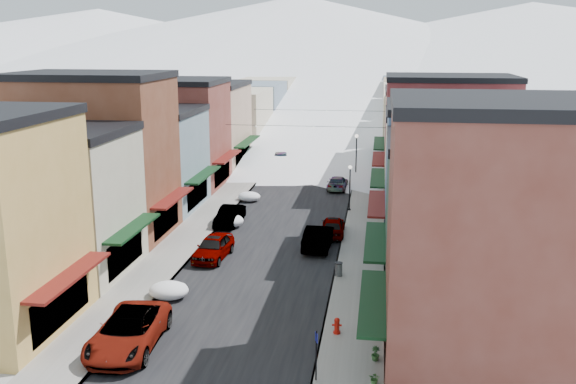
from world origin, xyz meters
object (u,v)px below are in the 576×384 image
(car_silver_sedan, at_px, (213,247))
(fire_hydrant, at_px, (337,326))
(streetlamp_near, at_px, (350,182))
(car_green_sedan, at_px, (319,237))
(trash_can, at_px, (339,269))
(car_dark_hatch, at_px, (230,216))
(car_white_suv, at_px, (128,331))

(car_silver_sedan, relative_size, fire_hydrant, 5.63)
(car_silver_sedan, height_order, streetlamp_near, streetlamp_near)
(car_green_sedan, relative_size, streetlamp_near, 1.28)
(car_silver_sedan, bearing_deg, streetlamp_near, 62.04)
(fire_hydrant, relative_size, trash_can, 0.97)
(car_dark_hatch, bearing_deg, streetlamp_near, 32.92)
(streetlamp_near, bearing_deg, car_silver_sedan, -122.22)
(car_silver_sedan, relative_size, car_dark_hatch, 1.04)
(car_silver_sedan, bearing_deg, car_white_suv, -88.94)
(car_white_suv, xyz_separation_m, streetlamp_near, (9.45, 27.30, 1.79))
(car_dark_hatch, height_order, trash_can, car_dark_hatch)
(car_white_suv, relative_size, car_green_sedan, 1.24)
(fire_hydrant, bearing_deg, car_white_suv, -164.60)
(car_silver_sedan, height_order, trash_can, car_silver_sedan)
(fire_hydrant, distance_m, streetlamp_near, 24.63)
(car_green_sedan, bearing_deg, car_white_suv, 68.07)
(car_dark_hatch, bearing_deg, trash_can, -45.46)
(car_white_suv, distance_m, car_green_sedan, 18.52)
(car_white_suv, relative_size, car_silver_sedan, 1.32)
(streetlamp_near, bearing_deg, car_white_suv, -109.10)
(car_dark_hatch, height_order, streetlamp_near, streetlamp_near)
(car_dark_hatch, bearing_deg, car_green_sedan, -29.67)
(car_green_sedan, xyz_separation_m, fire_hydrant, (2.31, -14.05, -0.31))
(trash_can, bearing_deg, car_dark_hatch, 131.93)
(fire_hydrant, bearing_deg, car_dark_hatch, 118.04)
(car_green_sedan, bearing_deg, streetlamp_near, -96.39)
(car_green_sedan, bearing_deg, car_dark_hatch, -29.46)
(fire_hydrant, bearing_deg, streetlamp_near, 91.42)
(car_white_suv, xyz_separation_m, fire_hydrant, (10.06, 2.77, -0.34))
(car_white_suv, distance_m, fire_hydrant, 10.44)
(car_green_sedan, distance_m, streetlamp_near, 10.78)
(car_dark_hatch, relative_size, trash_can, 5.26)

